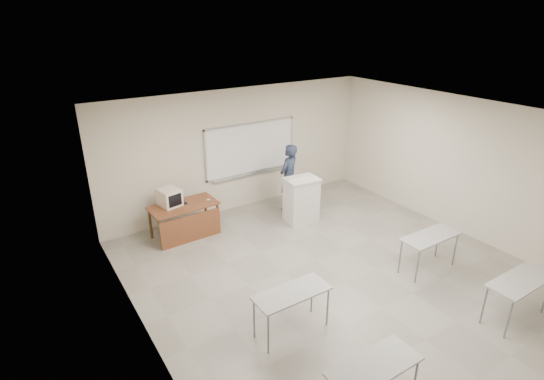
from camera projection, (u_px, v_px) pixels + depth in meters
floor at (346, 282)px, 7.83m from camera, size 7.00×8.00×0.01m
whiteboard at (251, 149)px, 10.48m from camera, size 2.48×0.10×1.31m
student_desks at (409, 289)px, 6.52m from camera, size 4.40×2.20×0.73m
instructor_desk at (186, 215)px, 9.19m from camera, size 1.45×0.73×0.75m
podium at (301, 200)px, 9.96m from camera, size 0.76×0.56×1.07m
crt_monitor at (169, 197)px, 9.09m from camera, size 0.41×0.46×0.39m
laptop at (176, 201)px, 9.24m from camera, size 0.36×0.33×0.27m
mouse at (208, 200)px, 9.38m from camera, size 0.10×0.07×0.04m
keyboard at (295, 178)px, 9.73m from camera, size 0.41×0.19×0.02m
presenter at (289, 178)px, 10.42m from camera, size 0.73×0.62×1.69m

